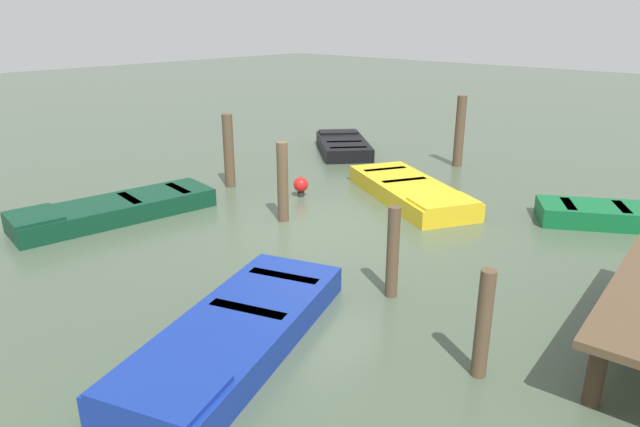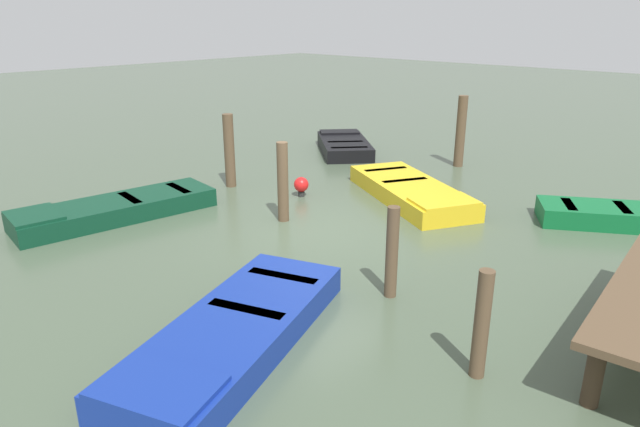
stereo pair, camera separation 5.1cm
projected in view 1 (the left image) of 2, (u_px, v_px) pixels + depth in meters
The scene contains 12 objects.
ground_plane at pixel (320, 229), 11.62m from camera, with size 80.00×80.00×0.00m, color #475642.
rowboat_yellow at pixel (410, 191), 13.43m from camera, with size 3.20×4.20×0.46m.
rowboat_blue at pixel (235, 333), 7.44m from camera, with size 4.33×2.74×0.46m.
rowboat_dark_green at pixel (114, 209), 12.17m from camera, with size 4.33×1.84×0.46m.
rowboat_black at pixel (343, 145), 18.08m from camera, with size 3.08×3.21×0.46m.
rowboat_green at pixel (637, 216), 11.76m from camera, with size 2.94×3.85×0.46m.
mooring_piling_far_left at pixel (460, 131), 16.16m from camera, with size 0.27×0.27×2.04m, color brown.
mooring_piling_mid_right at pixel (393, 252), 8.64m from camera, with size 0.19×0.19×1.48m, color brown.
mooring_piling_center at pixel (283, 182), 11.85m from camera, with size 0.23×0.23×1.71m, color brown.
mooring_piling_near_left at pixel (229, 151), 14.24m from camera, with size 0.26×0.26×1.86m, color brown.
mooring_piling_mid_left at pixel (483, 324), 6.70m from camera, with size 0.19×0.19×1.41m, color brown.
marker_buoy at pixel (301, 185), 13.64m from camera, with size 0.36×0.36×0.48m.
Camera 1 is at (8.00, 7.31, 4.19)m, focal length 31.62 mm.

